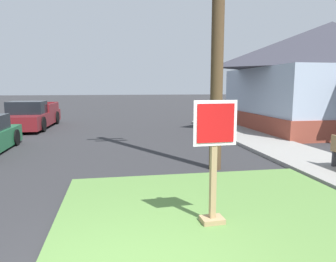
# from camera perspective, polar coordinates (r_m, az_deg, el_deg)

# --- Properties ---
(grass_corner_patch) EXTENTS (5.58, 5.68, 0.08)m
(grass_corner_patch) POSITION_cam_1_polar(r_m,az_deg,el_deg) (5.32, 11.14, -16.47)
(grass_corner_patch) COLOR #567F3D
(grass_corner_patch) RESTS_ON ground
(sidewalk_strip) EXTENTS (2.20, 18.49, 0.12)m
(sidewalk_strip) POSITION_cam_1_polar(r_m,az_deg,el_deg) (11.01, 22.01, -3.83)
(sidewalk_strip) COLOR gray
(sidewalk_strip) RESTS_ON ground
(stop_sign) EXTENTS (0.70, 0.30, 1.96)m
(stop_sign) POSITION_cam_1_polar(r_m,az_deg,el_deg) (4.92, 8.39, -6.42)
(stop_sign) COLOR #A3845B
(stop_sign) RESTS_ON grass_corner_patch
(manhole_cover) EXTENTS (0.70, 0.70, 0.02)m
(manhole_cover) POSITION_cam_1_polar(r_m,az_deg,el_deg) (6.58, -3.99, -11.68)
(manhole_cover) COLOR black
(manhole_cover) RESTS_ON ground
(pickup_truck_maroon) EXTENTS (2.19, 5.56, 1.48)m
(pickup_truck_maroon) POSITION_cam_1_polar(r_m,az_deg,el_deg) (18.25, -23.80, 2.41)
(pickup_truck_maroon) COLOR maroon
(pickup_truck_maroon) RESTS_ON ground
(corner_house) EXTENTS (9.01, 9.05, 5.51)m
(corner_house) POSITION_cam_1_polar(r_m,az_deg,el_deg) (18.36, 27.45, 9.14)
(corner_house) COLOR brown
(corner_house) RESTS_ON ground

